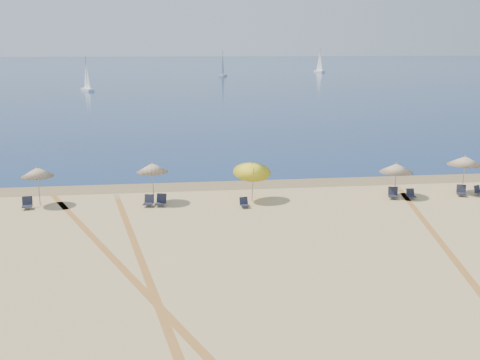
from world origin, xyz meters
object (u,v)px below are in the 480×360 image
object	(u,v)px
umbrella_3	(252,168)
sailboat_2	(223,69)
umbrella_1	(37,172)
umbrella_5	(465,161)
chair_9	(479,191)
chair_2	(27,204)
chair_4	(161,201)
umbrella_4	(396,168)
chair_3	(149,201)
umbrella_2	(152,168)
chair_6	(393,194)
chair_7	(411,194)
sailboat_1	(320,65)
chair_8	(461,191)
sailboat_0	(87,80)
chair_5	(244,203)

from	to	relation	value
umbrella_3	sailboat_2	size ratio (longest dim) A/B	0.36
umbrella_1	umbrella_5	xyz separation A→B (m)	(26.92, -0.53, 0.11)
umbrella_5	chair_9	bearing A→B (deg)	-31.29
umbrella_5	chair_2	distance (m)	27.59
chair_4	sailboat_2	size ratio (longest dim) A/B	0.11
umbrella_5	umbrella_4	bearing A→B (deg)	-177.52
chair_3	umbrella_2	bearing A→B (deg)	79.75
umbrella_3	chair_6	xyz separation A→B (m)	(8.99, -0.50, -1.80)
umbrella_1	umbrella_4	xyz separation A→B (m)	(22.20, -0.73, -0.20)
umbrella_1	umbrella_4	distance (m)	22.21
chair_4	chair_7	size ratio (longest dim) A/B	1.36
chair_3	sailboat_2	world-z (taller)	sailboat_2
umbrella_1	chair_6	xyz separation A→B (m)	(21.93, -1.13, -1.77)
sailboat_1	chair_6	bearing A→B (deg)	-116.29
chair_3	chair_8	xyz separation A→B (m)	(19.99, -0.10, 0.00)
umbrella_2	chair_4	size ratio (longest dim) A/B	3.11
umbrella_4	sailboat_2	xyz separation A→B (m)	(1.49, 134.72, 0.43)
umbrella_1	chair_2	xyz separation A→B (m)	(-0.60, -0.59, -1.78)
chair_2	sailboat_0	distance (m)	86.82
chair_7	sailboat_2	world-z (taller)	sailboat_2
chair_8	sailboat_0	distance (m)	93.93
chair_8	chair_9	xyz separation A→B (m)	(1.21, 0.01, -0.03)
umbrella_2	umbrella_5	world-z (taller)	umbrella_2
chair_8	sailboat_1	xyz separation A→B (m)	(32.61, 156.61, 2.20)
chair_9	chair_5	bearing A→B (deg)	158.91
umbrella_4	umbrella_5	bearing A→B (deg)	2.48
umbrella_1	chair_5	xyz separation A→B (m)	(12.28, -1.93, -1.82)
umbrella_2	chair_3	distance (m)	2.06
umbrella_5	chair_3	bearing A→B (deg)	-178.79
chair_5	sailboat_2	bearing A→B (deg)	76.16
umbrella_4	sailboat_0	bearing A→B (deg)	109.95
sailboat_1	chair_9	bearing A→B (deg)	-114.26
umbrella_3	chair_3	size ratio (longest dim) A/B	3.54
chair_6	sailboat_2	xyz separation A→B (m)	(1.77, 135.12, 2.00)
chair_4	chair_6	xyz separation A→B (m)	(14.62, -0.14, -0.00)
umbrella_2	chair_9	world-z (taller)	umbrella_2
chair_3	chair_7	bearing A→B (deg)	10.75
chair_2	umbrella_4	bearing A→B (deg)	-9.11
umbrella_4	chair_9	world-z (taller)	umbrella_4
chair_6	umbrella_1	bearing A→B (deg)	-165.41
umbrella_2	chair_6	xyz separation A→B (m)	(15.08, -0.85, -1.92)
umbrella_5	chair_7	bearing A→B (deg)	-169.48
umbrella_5	chair_8	distance (m)	2.00
chair_6	sailboat_0	size ratio (longest dim) A/B	0.12
umbrella_2	umbrella_5	bearing A→B (deg)	-0.72
chair_2	chair_3	xyz separation A→B (m)	(7.17, -0.37, -0.01)
sailboat_1	sailboat_2	size ratio (longest dim) A/B	1.08
umbrella_5	sailboat_0	world-z (taller)	sailboat_0
chair_9	sailboat_2	bearing A→B (deg)	67.36
chair_8	sailboat_2	distance (m)	135.09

